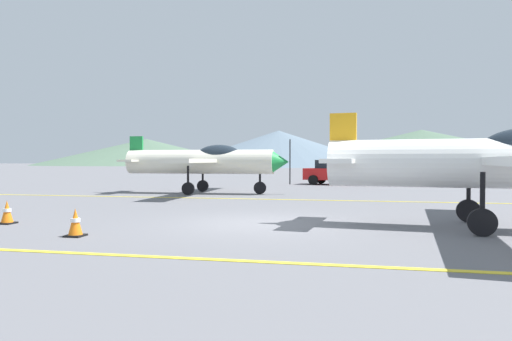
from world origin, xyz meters
name	(u,v)px	position (x,y,z in m)	size (l,w,h in m)	color
ground_plane	(260,223)	(0.00, 0.00, 0.00)	(400.00, 400.00, 0.00)	slate
apron_line_near	(206,259)	(0.00, -4.31, 0.01)	(80.00, 0.16, 0.01)	yellow
apron_line_far	(295,200)	(0.00, 7.09, 0.01)	(80.00, 0.16, 0.01)	yellow
airplane_near	(500,161)	(5.59, 0.13, 1.56)	(8.10, 9.30, 2.78)	white
airplane_mid	(206,161)	(-4.62, 9.83, 1.56)	(8.03, 9.26, 2.78)	silver
car_sedan	(338,172)	(1.30, 19.23, 0.84)	(4.58, 2.71, 1.62)	red
traffic_cone_front	(75,223)	(-3.36, -2.74, 0.29)	(0.36, 0.36, 0.59)	black
traffic_cone_side	(7,212)	(-6.17, -1.37, 0.29)	(0.36, 0.36, 0.59)	black
hill_left	(146,152)	(-69.35, 139.95, 4.59)	(75.71, 75.71, 9.18)	#4C6651
hill_centerleft	(278,148)	(-17.87, 113.70, 4.89)	(59.27, 59.27, 9.78)	slate
hill_centerright	(421,148)	(20.88, 124.53, 5.08)	(84.87, 84.87, 10.17)	#4C6651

